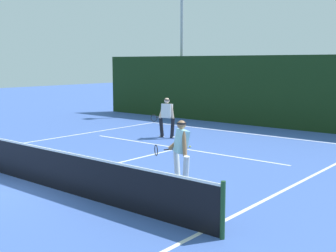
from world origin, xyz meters
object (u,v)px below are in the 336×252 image
(light_pole, at_px, (182,34))
(player_far, at_px, (167,116))
(player_near, at_px, (181,149))
(tennis_ball, at_px, (190,147))

(light_pole, bearing_deg, player_far, -56.55)
(player_near, relative_size, tennis_ball, 25.58)
(player_far, height_order, light_pole, light_pole)
(player_near, xyz_separation_m, light_pole, (-9.29, 11.98, 3.83))
(player_near, xyz_separation_m, tennis_ball, (-2.83, 4.19, -0.90))
(tennis_ball, bearing_deg, light_pole, 129.63)
(player_far, relative_size, tennis_ball, 25.41)
(player_near, bearing_deg, tennis_ball, -21.89)
(player_near, relative_size, player_far, 1.01)
(player_near, relative_size, light_pole, 0.22)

